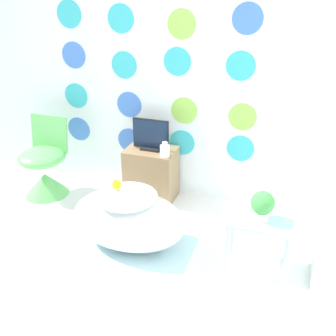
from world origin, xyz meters
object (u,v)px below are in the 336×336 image
Objects in this scene: bathtub at (128,219)px; vase at (165,150)px; tv at (151,136)px; chair at (44,170)px; potted_plant_left at (262,204)px.

vase is (0.09, 0.68, 0.36)m from bathtub.
chair is at bearing -165.31° from tv.
tv reaches higher than chair.
bathtub is at bearing -178.09° from potted_plant_left.
potted_plant_left is (2.23, -0.48, 0.30)m from chair.
chair is at bearing -172.46° from vase.
vase is (0.18, -0.11, -0.08)m from tv.
bathtub is 1.12m from potted_plant_left.
chair reaches higher than potted_plant_left.
bathtub is 4.20× the size of potted_plant_left.
tv is 2.53× the size of vase.
tv reaches higher than potted_plant_left.
potted_plant_left is at bearing -33.54° from vase.
tv is 0.23m from vase.
tv is at bearing 148.10° from vase.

